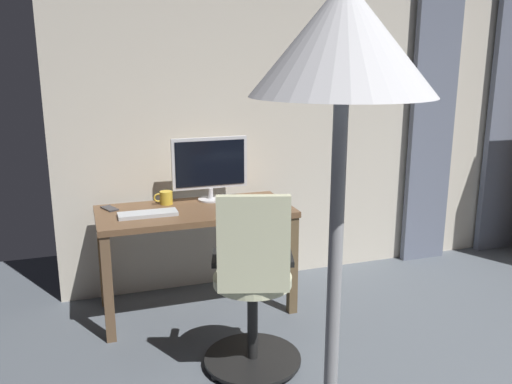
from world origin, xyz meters
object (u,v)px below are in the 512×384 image
object	(u,v)px
cell_phone_face_up	(252,200)
mug_tea	(166,198)
desk	(195,224)
cell_phone_by_monitor	(109,208)
computer_monitor	(210,165)
floor_lamp	(341,119)
office_chair	(253,291)
computer_keyboard	(148,214)

from	to	relation	value
cell_phone_face_up	mug_tea	size ratio (longest dim) A/B	1.09
desk	cell_phone_by_monitor	xyz separation A→B (m)	(0.55, -0.17, 0.11)
mug_tea	cell_phone_by_monitor	bearing A→B (deg)	0.78
desk	computer_monitor	world-z (taller)	computer_monitor
cell_phone_by_monitor	floor_lamp	distance (m)	2.83
desk	mug_tea	distance (m)	0.29
computer_monitor	office_chair	bearing A→B (deg)	88.27
mug_tea	floor_lamp	bearing A→B (deg)	88.55
office_chair	computer_keyboard	bearing A→B (deg)	135.78
office_chair	cell_phone_face_up	distance (m)	1.02
desk	cell_phone_by_monitor	distance (m)	0.59
mug_tea	floor_lamp	xyz separation A→B (m)	(0.07, 2.68, 0.83)
cell_phone_by_monitor	computer_monitor	bearing A→B (deg)	158.85
floor_lamp	cell_phone_by_monitor	bearing A→B (deg)	-83.28
cell_phone_by_monitor	floor_lamp	bearing A→B (deg)	74.46
computer_keyboard	cell_phone_face_up	bearing A→B (deg)	-170.02
office_chair	computer_monitor	distance (m)	1.17
mug_tea	desk	bearing A→B (deg)	132.80
office_chair	cell_phone_face_up	xyz separation A→B (m)	(-0.31, -0.94, 0.25)
desk	cell_phone_by_monitor	size ratio (longest dim) A/B	9.06
computer_monitor	computer_keyboard	world-z (taller)	computer_monitor
computer_monitor	computer_keyboard	size ratio (longest dim) A/B	1.43
office_chair	cell_phone_face_up	bearing A→B (deg)	88.58
computer_monitor	mug_tea	world-z (taller)	computer_monitor
office_chair	mug_tea	distance (m)	1.13
computer_keyboard	cell_phone_by_monitor	size ratio (longest dim) A/B	2.64
desk	computer_keyboard	distance (m)	0.35
cell_phone_by_monitor	cell_phone_face_up	bearing A→B (deg)	151.50
desk	mug_tea	xyz separation A→B (m)	(0.17, -0.18, 0.15)
desk	cell_phone_by_monitor	world-z (taller)	cell_phone_by_monitor
computer_monitor	cell_phone_by_monitor	world-z (taller)	computer_monitor
cell_phone_face_up	desk	bearing A→B (deg)	11.53
computer_keyboard	computer_monitor	bearing A→B (deg)	-152.12
desk	floor_lamp	size ratio (longest dim) A/B	0.70
cell_phone_face_up	cell_phone_by_monitor	distance (m)	0.99
desk	mug_tea	size ratio (longest dim) A/B	9.87
desk	floor_lamp	distance (m)	2.70
computer_monitor	cell_phone_by_monitor	xyz separation A→B (m)	(0.71, 0.01, -0.25)
office_chair	mug_tea	bearing A→B (deg)	122.16
office_chair	mug_tea	xyz separation A→B (m)	(0.29, -1.05, 0.29)
floor_lamp	computer_monitor	bearing A→B (deg)	-98.26
desk	computer_keyboard	bearing A→B (deg)	11.56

